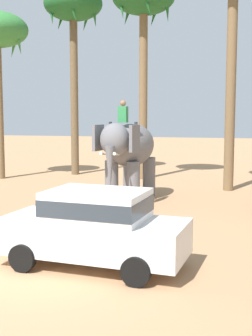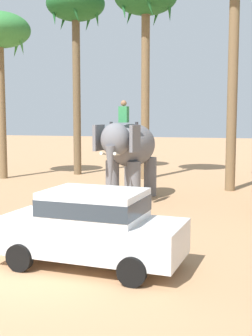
{
  "view_description": "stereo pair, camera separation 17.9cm",
  "coord_description": "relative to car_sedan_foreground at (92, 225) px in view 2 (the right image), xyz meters",
  "views": [
    {
      "loc": [
        5.19,
        -8.47,
        3.31
      ],
      "look_at": [
        1.34,
        5.78,
        1.6
      ],
      "focal_mm": 48.44,
      "sensor_mm": 36.0,
      "label": 1
    },
    {
      "loc": [
        5.36,
        -8.42,
        3.31
      ],
      "look_at": [
        1.34,
        5.78,
        1.6
      ],
      "focal_mm": 48.44,
      "sensor_mm": 36.0,
      "label": 2
    }
  ],
  "objects": [
    {
      "name": "car_sedan_foreground",
      "position": [
        0.0,
        0.0,
        0.0
      ],
      "size": [
        4.22,
        2.12,
        1.7
      ],
      "color": "white",
      "rests_on": "ground"
    },
    {
      "name": "elephant_with_mahout",
      "position": [
        -1.3,
        7.87,
        1.06
      ],
      "size": [
        1.97,
        3.96,
        3.88
      ],
      "color": "slate",
      "rests_on": "ground"
    },
    {
      "name": "palm_tree_left_of_road",
      "position": [
        -6.22,
        14.64,
        8.02
      ],
      "size": [
        3.2,
        3.2,
        10.26
      ],
      "color": "brown",
      "rests_on": "ground"
    },
    {
      "name": "palm_tree_far_back",
      "position": [
        -2.1,
        13.83,
        7.94
      ],
      "size": [
        3.2,
        3.2,
        10.17
      ],
      "color": "brown",
      "rests_on": "ground"
    }
  ]
}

